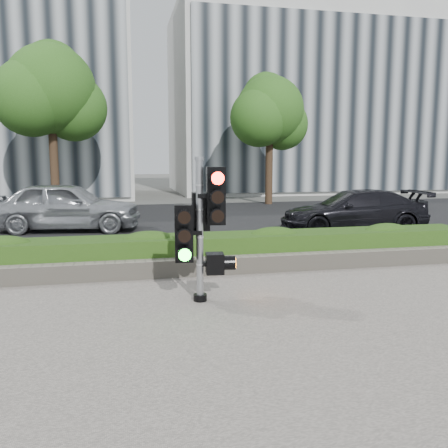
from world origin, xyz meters
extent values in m
plane|color=#51514C|center=(0.00, 0.00, 0.00)|extent=(120.00, 120.00, 0.00)
cube|color=#9E9389|center=(0.00, -2.50, 0.01)|extent=(16.00, 11.00, 0.03)
cube|color=black|center=(0.00, 10.00, 0.01)|extent=(60.00, 13.00, 0.02)
cube|color=gray|center=(0.00, 3.15, 0.06)|extent=(60.00, 0.25, 0.12)
cube|color=gray|center=(0.00, 1.90, 0.20)|extent=(12.00, 0.32, 0.34)
cube|color=#4F7D26|center=(0.00, 2.55, 0.37)|extent=(12.00, 1.00, 0.68)
cube|color=#B7B7B2|center=(11.00, 25.00, 6.00)|extent=(18.00, 10.00, 12.00)
cylinder|color=black|center=(-4.50, 14.50, 2.02)|extent=(0.36, 0.36, 4.03)
sphere|color=#244614|center=(-4.50, 14.50, 5.18)|extent=(3.74, 3.74, 3.74)
sphere|color=#244614|center=(-3.64, 14.86, 4.46)|extent=(2.88, 2.88, 2.88)
sphere|color=#244614|center=(-5.22, 14.07, 4.75)|extent=(3.17, 3.17, 3.17)
sphere|color=#244614|center=(-4.50, 15.22, 6.05)|extent=(2.59, 2.59, 2.59)
cylinder|color=black|center=(5.50, 15.50, 1.79)|extent=(0.36, 0.36, 3.58)
sphere|color=#244614|center=(5.50, 15.50, 4.61)|extent=(3.33, 3.33, 3.33)
sphere|color=#244614|center=(6.27, 15.82, 3.97)|extent=(2.56, 2.56, 2.56)
sphere|color=#244614|center=(4.86, 15.12, 4.22)|extent=(2.82, 2.82, 2.82)
sphere|color=#244614|center=(5.50, 16.14, 5.38)|extent=(2.30, 2.30, 2.30)
cylinder|color=black|center=(-0.52, 0.22, 0.09)|extent=(0.22, 0.22, 0.11)
cylinder|color=gray|center=(-0.52, 0.22, 1.16)|extent=(0.11, 0.11, 2.26)
cylinder|color=gray|center=(-0.52, 0.22, 2.32)|extent=(0.14, 0.14, 0.06)
cube|color=#FF1107|center=(-0.27, 0.16, 1.74)|extent=(0.31, 0.31, 0.90)
cube|color=#14E51E|center=(-0.78, 0.21, 1.16)|extent=(0.31, 0.31, 0.90)
cube|color=black|center=(-0.46, 0.47, 1.46)|extent=(0.31, 0.31, 0.62)
cube|color=orange|center=(-0.28, 0.23, 0.64)|extent=(0.31, 0.31, 0.33)
imported|color=#ACAFB4|center=(-3.44, 8.51, 0.81)|extent=(4.83, 2.46, 1.57)
imported|color=black|center=(5.32, 6.30, 0.68)|extent=(4.66, 2.14, 1.32)
camera|label=1|loc=(-1.73, -7.13, 2.34)|focal=38.00mm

